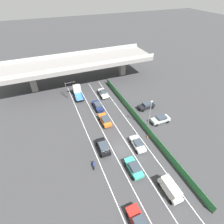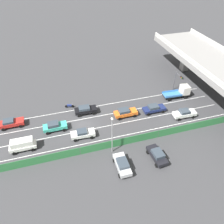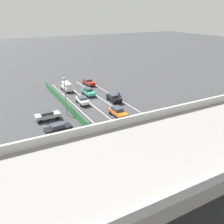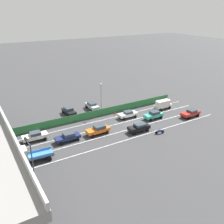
{
  "view_description": "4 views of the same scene",
  "coord_description": "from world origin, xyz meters",
  "px_view_note": "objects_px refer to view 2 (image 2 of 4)",
  "views": [
    {
      "loc": [
        -10.48,
        -20.58,
        27.23
      ],
      "look_at": [
        1.95,
        9.46,
        1.97
      ],
      "focal_mm": 28.1,
      "sensor_mm": 36.0,
      "label": 1
    },
    {
      "loc": [
        32.68,
        -4.01,
        28.79
      ],
      "look_at": [
        -0.32,
        5.86,
        1.55
      ],
      "focal_mm": 36.02,
      "sensor_mm": 36.0,
      "label": 2
    },
    {
      "loc": [
        20.21,
        44.18,
        18.31
      ],
      "look_at": [
        0.81,
        8.04,
        0.88
      ],
      "focal_mm": 38.06,
      "sensor_mm": 36.0,
      "label": 3
    },
    {
      "loc": [
        -38.83,
        28.54,
        22.8
      ],
      "look_at": [
        2.88,
        3.64,
        2.44
      ],
      "focal_mm": 40.2,
      "sensor_mm": 36.0,
      "label": 4
    }
  ],
  "objects_px": {
    "car_taxi_orange": "(125,112)",
    "traffic_cone": "(94,147)",
    "car_hatchback_white": "(83,133)",
    "flatbed_truck_blue": "(181,91)",
    "car_sedan_navy": "(154,108)",
    "parked_sedan_dark": "(157,155)",
    "traffic_light": "(178,79)",
    "car_van_white": "(22,144)",
    "car_sedan_black": "(85,110)",
    "car_taxi_teal": "(55,126)",
    "parked_wagon_silver": "(122,164)",
    "car_sedan_red": "(11,123)",
    "street_lamp": "(112,132)",
    "car_sedan_white": "(184,113)",
    "motorcycle": "(70,106)"
  },
  "relations": [
    {
      "from": "car_hatchback_white",
      "to": "street_lamp",
      "type": "xyz_separation_m",
      "value": [
        4.83,
        4.06,
        3.58
      ]
    },
    {
      "from": "car_taxi_orange",
      "to": "traffic_light",
      "type": "height_order",
      "value": "traffic_light"
    },
    {
      "from": "car_hatchback_white",
      "to": "flatbed_truck_blue",
      "type": "xyz_separation_m",
      "value": [
        -6.45,
        23.45,
        0.52
      ]
    },
    {
      "from": "car_van_white",
      "to": "car_taxi_teal",
      "type": "xyz_separation_m",
      "value": [
        -3.39,
        5.6,
        -0.27
      ]
    },
    {
      "from": "parked_wagon_silver",
      "to": "flatbed_truck_blue",
      "type": "bearing_deg",
      "value": 128.57
    },
    {
      "from": "traffic_light",
      "to": "traffic_cone",
      "type": "bearing_deg",
      "value": -61.98
    },
    {
      "from": "car_taxi_teal",
      "to": "street_lamp",
      "type": "height_order",
      "value": "street_lamp"
    },
    {
      "from": "car_sedan_black",
      "to": "street_lamp",
      "type": "xyz_separation_m",
      "value": [
        11.49,
        2.23,
        3.52
      ]
    },
    {
      "from": "car_sedan_black",
      "to": "car_hatchback_white",
      "type": "distance_m",
      "value": 6.91
    },
    {
      "from": "car_sedan_navy",
      "to": "car_hatchback_white",
      "type": "relative_size",
      "value": 1.06
    },
    {
      "from": "car_taxi_orange",
      "to": "car_hatchback_white",
      "type": "height_order",
      "value": "car_taxi_orange"
    },
    {
      "from": "car_sedan_red",
      "to": "car_sedan_navy",
      "type": "bearing_deg",
      "value": 82.56
    },
    {
      "from": "car_hatchback_white",
      "to": "traffic_light",
      "type": "height_order",
      "value": "traffic_light"
    },
    {
      "from": "car_sedan_navy",
      "to": "traffic_cone",
      "type": "distance_m",
      "value": 15.38
    },
    {
      "from": "car_sedan_navy",
      "to": "motorcycle",
      "type": "relative_size",
      "value": 2.43
    },
    {
      "from": "car_van_white",
      "to": "car_taxi_orange",
      "type": "distance_m",
      "value": 19.81
    },
    {
      "from": "car_sedan_red",
      "to": "parked_wagon_silver",
      "type": "relative_size",
      "value": 1.04
    },
    {
      "from": "car_sedan_navy",
      "to": "car_hatchback_white",
      "type": "height_order",
      "value": "car_sedan_navy"
    },
    {
      "from": "parked_wagon_silver",
      "to": "car_taxi_orange",
      "type": "bearing_deg",
      "value": 158.7
    },
    {
      "from": "car_taxi_teal",
      "to": "parked_wagon_silver",
      "type": "relative_size",
      "value": 0.98
    },
    {
      "from": "motorcycle",
      "to": "car_sedan_white",
      "type": "bearing_deg",
      "value": 65.76
    },
    {
      "from": "car_taxi_orange",
      "to": "car_hatchback_white",
      "type": "bearing_deg",
      "value": -69.54
    },
    {
      "from": "traffic_light",
      "to": "street_lamp",
      "type": "height_order",
      "value": "street_lamp"
    },
    {
      "from": "car_sedan_navy",
      "to": "flatbed_truck_blue",
      "type": "relative_size",
      "value": 0.79
    },
    {
      "from": "car_sedan_white",
      "to": "car_hatchback_white",
      "type": "bearing_deg",
      "value": -90.46
    },
    {
      "from": "parked_wagon_silver",
      "to": "traffic_light",
      "type": "height_order",
      "value": "traffic_light"
    },
    {
      "from": "car_taxi_orange",
      "to": "street_lamp",
      "type": "xyz_separation_m",
      "value": [
        8.29,
        -5.21,
        3.5
      ]
    },
    {
      "from": "car_sedan_black",
      "to": "flatbed_truck_blue",
      "type": "height_order",
      "value": "flatbed_truck_blue"
    },
    {
      "from": "car_sedan_white",
      "to": "parked_sedan_dark",
      "type": "height_order",
      "value": "car_sedan_white"
    },
    {
      "from": "car_sedan_black",
      "to": "parked_wagon_silver",
      "type": "distance_m",
      "value": 15.52
    },
    {
      "from": "car_sedan_white",
      "to": "car_sedan_black",
      "type": "bearing_deg",
      "value": -110.1
    },
    {
      "from": "car_hatchback_white",
      "to": "traffic_cone",
      "type": "height_order",
      "value": "car_hatchback_white"
    },
    {
      "from": "car_sedan_white",
      "to": "traffic_light",
      "type": "relative_size",
      "value": 0.96
    },
    {
      "from": "car_sedan_red",
      "to": "car_hatchback_white",
      "type": "bearing_deg",
      "value": 61.58
    },
    {
      "from": "car_sedan_navy",
      "to": "car_van_white",
      "type": "xyz_separation_m",
      "value": [
        3.16,
        -25.6,
        0.32
      ]
    },
    {
      "from": "traffic_light",
      "to": "flatbed_truck_blue",
      "type": "bearing_deg",
      "value": 2.37
    },
    {
      "from": "car_sedan_black",
      "to": "car_taxi_teal",
      "type": "relative_size",
      "value": 1.03
    },
    {
      "from": "car_van_white",
      "to": "traffic_cone",
      "type": "xyz_separation_m",
      "value": [
        3.18,
        11.6,
        -0.87
      ]
    },
    {
      "from": "car_sedan_navy",
      "to": "parked_sedan_dark",
      "type": "xyz_separation_m",
      "value": [
        11.53,
        -4.8,
        0.04
      ]
    },
    {
      "from": "flatbed_truck_blue",
      "to": "car_sedan_white",
      "type": "bearing_deg",
      "value": -24.12
    },
    {
      "from": "car_sedan_white",
      "to": "car_taxi_teal",
      "type": "bearing_deg",
      "value": -97.94
    },
    {
      "from": "traffic_cone",
      "to": "car_sedan_black",
      "type": "bearing_deg",
      "value": 177.35
    },
    {
      "from": "parked_sedan_dark",
      "to": "car_taxi_teal",
      "type": "bearing_deg",
      "value": -127.72
    },
    {
      "from": "parked_wagon_silver",
      "to": "street_lamp",
      "type": "distance_m",
      "value": 5.19
    },
    {
      "from": "car_sedan_navy",
      "to": "car_sedan_red",
      "type": "relative_size",
      "value": 1.01
    },
    {
      "from": "car_sedan_red",
      "to": "motorcycle",
      "type": "xyz_separation_m",
      "value": [
        -2.78,
        11.44,
        -0.44
      ]
    },
    {
      "from": "car_taxi_orange",
      "to": "flatbed_truck_blue",
      "type": "bearing_deg",
      "value": 101.92
    },
    {
      "from": "car_sedan_navy",
      "to": "parked_wagon_silver",
      "type": "bearing_deg",
      "value": -42.67
    },
    {
      "from": "street_lamp",
      "to": "parked_sedan_dark",
      "type": "bearing_deg",
      "value": 61.15
    },
    {
      "from": "car_taxi_orange",
      "to": "traffic_cone",
      "type": "distance_m",
      "value": 10.37
    }
  ]
}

